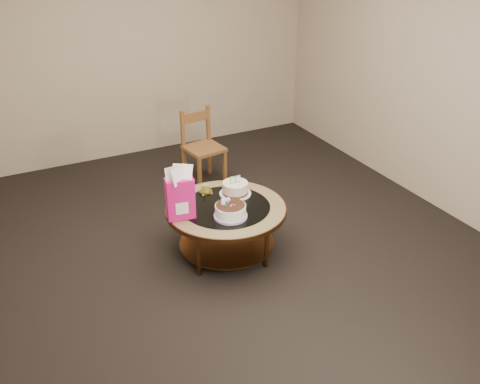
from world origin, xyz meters
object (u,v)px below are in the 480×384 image
dining_chair (202,147)px  cream_cake (235,189)px  decorated_cake (230,211)px  gift_bag (180,193)px  coffee_table (226,214)px

dining_chair → cream_cake: bearing=-108.0°
decorated_cake → dining_chair: dining_chair is taller
gift_bag → dining_chair: size_ratio=0.55×
coffee_table → decorated_cake: decorated_cake is taller
coffee_table → gift_bag: size_ratio=2.30×
cream_cake → gift_bag: 0.61m
decorated_cake → cream_cake: bearing=57.7°
gift_bag → decorated_cake: bearing=-17.4°
coffee_table → dining_chair: bearing=74.7°
coffee_table → cream_cake: bearing=44.0°
gift_bag → dining_chair: (0.78, 1.37, -0.27)m
dining_chair → decorated_cake: bearing=-113.3°
gift_bag → dining_chair: gift_bag is taller
decorated_cake → coffee_table: bearing=75.1°
coffee_table → dining_chair: dining_chair is taller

